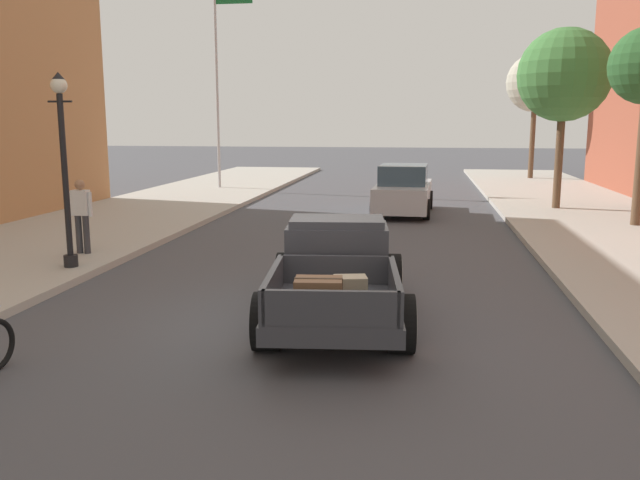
{
  "coord_description": "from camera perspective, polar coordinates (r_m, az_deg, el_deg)",
  "views": [
    {
      "loc": [
        1.89,
        -9.58,
        3.05
      ],
      "look_at": [
        0.16,
        1.63,
        1.0
      ],
      "focal_mm": 36.75,
      "sensor_mm": 36.0,
      "label": 1
    }
  ],
  "objects": [
    {
      "name": "car_background_silver",
      "position": [
        22.12,
        7.27,
        4.25
      ],
      "size": [
        2.01,
        4.37,
        1.65
      ],
      "color": "#B7B7BC",
      "rests_on": "ground"
    },
    {
      "name": "street_lamp_near",
      "position": [
        13.96,
        -21.42,
        6.82
      ],
      "size": [
        0.5,
        0.32,
        3.85
      ],
      "color": "black",
      "rests_on": "sidewalk_left"
    },
    {
      "name": "street_tree_third",
      "position": [
        23.67,
        20.5,
        13.26
      ],
      "size": [
        3.06,
        3.06,
        5.95
      ],
      "color": "brown",
      "rests_on": "sidewalk_right"
    },
    {
      "name": "street_tree_farthest",
      "position": [
        36.08,
        18.25,
        12.84
      ],
      "size": [
        2.95,
        2.95,
        6.34
      ],
      "color": "brown",
      "rests_on": "sidewalk_right"
    },
    {
      "name": "flagpole",
      "position": [
        29.74,
        -8.59,
        15.4
      ],
      "size": [
        1.74,
        0.16,
        9.16
      ],
      "color": "#B2B2B7",
      "rests_on": "sidewalk_left"
    },
    {
      "name": "hotrod_truck_gunmetal",
      "position": [
        10.29,
        1.47,
        -2.65
      ],
      "size": [
        2.5,
        5.05,
        1.58
      ],
      "color": "#333338",
      "rests_on": "ground"
    },
    {
      "name": "ground_plane",
      "position": [
        10.23,
        -2.28,
        -7.12
      ],
      "size": [
        140.0,
        140.0,
        0.0
      ],
      "primitive_type": "plane",
      "color": "#47474C"
    },
    {
      "name": "pedestrian_sidewalk_left",
      "position": [
        15.44,
        -20.07,
        2.32
      ],
      "size": [
        0.53,
        0.22,
        1.65
      ],
      "color": "#333338",
      "rests_on": "sidewalk_left"
    }
  ]
}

